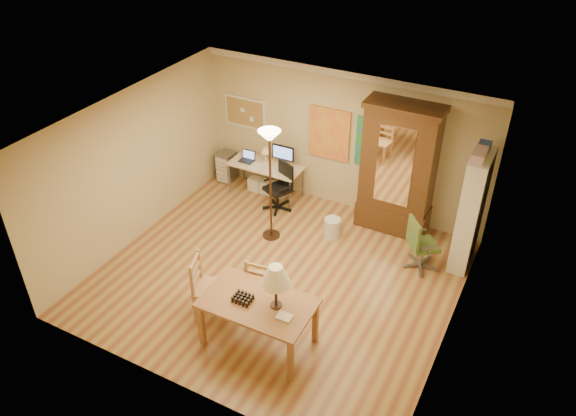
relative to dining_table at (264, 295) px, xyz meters
The scene contains 16 objects.
floor 1.70m from the dining_table, 111.85° to the left, with size 5.50×5.50×0.00m, color brown.
crown_molding 4.21m from the dining_table, 98.04° to the left, with size 5.50×0.08×0.12m, color white.
corkboard 4.64m from the dining_table, 124.19° to the left, with size 0.90×0.04×0.62m, color tan.
art_panel_left 3.92m from the dining_table, 101.67° to the left, with size 0.80×0.04×1.00m, color yellow.
art_panel_right 3.85m from the dining_table, 88.29° to the left, with size 0.75×0.04×0.95m, color teal.
dining_table is the anchor object (origin of this frame).
ladder_chair_back 0.93m from the dining_table, 122.99° to the left, with size 0.47×0.45×0.91m.
ladder_chair_left 1.15m from the dining_table, behind, with size 0.58×0.59×1.02m.
torchiere_lamp 2.67m from the dining_table, 117.32° to the left, with size 0.38×0.38×2.08m.
computer_desk 4.02m from the dining_table, 118.92° to the left, with size 1.45×0.63×1.10m.
office_chair_black 3.52m from the dining_table, 115.33° to the left, with size 0.58×0.58×0.94m.
office_chair_green 3.08m from the dining_table, 61.87° to the left, with size 0.61×0.61×0.96m.
drawer_cart 4.67m from the dining_table, 129.60° to the left, with size 0.31×0.37×0.62m.
armoire 3.63m from the dining_table, 79.90° to the left, with size 1.32×0.62×2.42m.
bookshelf 3.73m from the dining_table, 57.32° to the left, with size 0.30×0.81×2.02m.
wastebin 2.86m from the dining_table, 94.20° to the left, with size 0.30×0.30×0.37m, color silver.
Camera 1 is at (3.41, -6.11, 6.03)m, focal length 35.00 mm.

